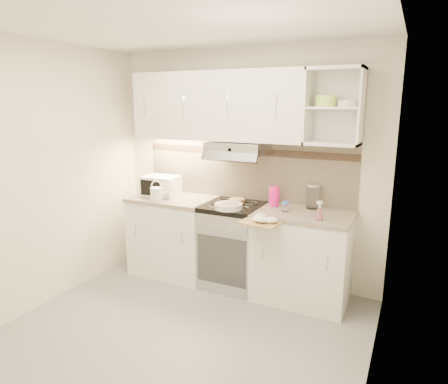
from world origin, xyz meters
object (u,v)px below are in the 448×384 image
Objects in this scene: spray_bottle at (320,212)px; cutting_board at (262,222)px; watering_can at (157,194)px; electric_range at (233,245)px; microwave at (161,186)px; plate_stack at (229,206)px; pink_pitcher at (274,196)px; glass_jar at (313,196)px.

cutting_board is at bearing -135.81° from spray_bottle.
electric_range is at bearing -3.73° from watering_can.
microwave is at bearing 178.90° from electric_range.
cutting_board is at bearing -23.37° from plate_stack.
watering_can reaches higher than pink_pitcher.
microwave reaches higher than cutting_board.
plate_stack is at bearing -121.64° from pink_pitcher.
watering_can is (-0.80, -0.22, 0.53)m from electric_range.
glass_jar reaches higher than electric_range.
spray_bottle reaches higher than electric_range.
pink_pitcher is (0.40, 0.12, 0.55)m from electric_range.
watering_can is at bearing -179.84° from cutting_board.
plate_stack is 1.37× the size of pink_pitcher.
spray_bottle is (0.93, -0.17, 0.52)m from electric_range.
pink_pitcher is 0.61m from spray_bottle.
cutting_board is (-0.33, -0.56, -0.16)m from glass_jar.
electric_range is 4.77× the size of spray_bottle.
spray_bottle is (0.15, -0.37, -0.05)m from glass_jar.
electric_range is 2.16× the size of microwave.
glass_jar reaches higher than plate_stack.
cutting_board is (-0.48, -0.19, -0.10)m from spray_bottle.
electric_range reaches higher than cutting_board.
microwave is 1.43m from cutting_board.
glass_jar is at bearing 14.18° from electric_range.
microwave is at bearing -156.03° from pink_pitcher.
glass_jar is (1.70, 0.18, 0.01)m from microwave.
watering_can is 1.37× the size of spray_bottle.
watering_can is 1.05× the size of glass_jar.
glass_jar reaches higher than microwave.
cutting_board is at bearing -25.58° from watering_can.
watering_can is (0.12, -0.23, -0.03)m from microwave.
pink_pitcher reaches higher than cutting_board.
cutting_board is at bearing -64.31° from pink_pitcher.
pink_pitcher is at bearing -168.51° from glass_jar.
microwave is (-0.92, 0.02, 0.56)m from electric_range.
spray_bottle is (1.73, 0.04, -0.01)m from watering_can.
glass_jar is (1.58, 0.41, 0.04)m from watering_can.
electric_range is at bearing -167.95° from spray_bottle.
electric_range is at bearing -5.74° from microwave.
microwave is at bearing 171.28° from cutting_board.
microwave is at bearing 97.53° from watering_can.
plate_stack is 0.91m from spray_bottle.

